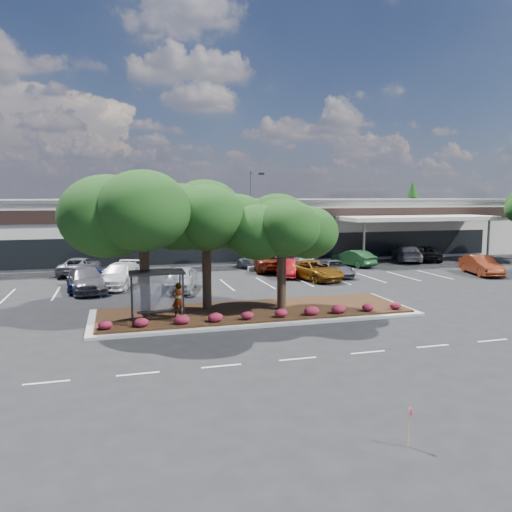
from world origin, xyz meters
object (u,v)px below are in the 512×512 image
object	(u,v)px
light_pole	(252,228)
car_1	(89,279)
survey_stake	(410,422)
car_0	(86,280)

from	to	relation	value
light_pole	car_1	world-z (taller)	light_pole
survey_stake	car_0	size ratio (longest dim) A/B	0.19
light_pole	survey_stake	xyz separation A→B (m)	(-4.25, -31.21, -3.16)
survey_stake	car_1	bearing A→B (deg)	109.79
car_0	car_1	world-z (taller)	car_0
survey_stake	car_1	distance (m)	27.30
light_pole	car_1	xyz separation A→B (m)	(-13.49, -5.52, -3.07)
light_pole	car_0	xyz separation A→B (m)	(-13.68, -5.87, -3.04)
survey_stake	car_0	bearing A→B (deg)	110.40
light_pole	survey_stake	size ratio (longest dim) A/B	8.10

